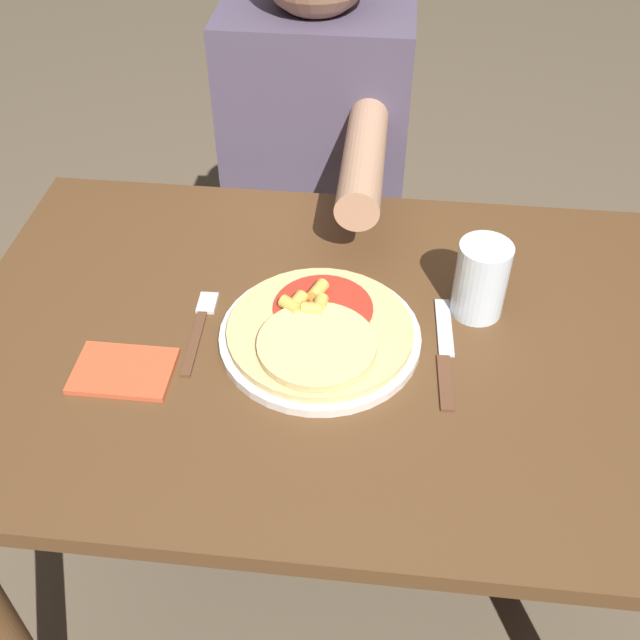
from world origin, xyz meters
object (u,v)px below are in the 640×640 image
at_px(plate, 320,337).
at_px(drinking_glass, 481,279).
at_px(person_diner, 317,163).
at_px(pizza, 319,331).
at_px(dining_table, 337,394).
at_px(fork, 200,326).
at_px(knife, 445,353).

relative_size(plate, drinking_glass, 2.42).
bearing_deg(person_diner, pizza, -83.39).
xyz_separation_m(dining_table, person_diner, (-0.09, 0.55, 0.08)).
distance_m(pizza, drinking_glass, 0.25).
bearing_deg(fork, dining_table, 1.45).
bearing_deg(fork, person_diner, 78.64).
bearing_deg(dining_table, person_diner, 99.50).
bearing_deg(knife, person_diner, 113.19).
height_order(fork, drinking_glass, drinking_glass).
xyz_separation_m(dining_table, plate, (-0.03, -0.01, 0.14)).
distance_m(plate, knife, 0.18).
xyz_separation_m(plate, drinking_glass, (0.23, 0.09, 0.05)).
height_order(fork, person_diner, person_diner).
xyz_separation_m(fork, person_diner, (0.11, 0.56, -0.06)).
height_order(knife, person_diner, person_diner).
height_order(plate, drinking_glass, drinking_glass).
relative_size(dining_table, person_diner, 0.93).
relative_size(fork, knife, 0.80).
xyz_separation_m(dining_table, knife, (0.15, -0.02, 0.13)).
relative_size(pizza, fork, 1.52).
bearing_deg(fork, pizza, -4.18).
bearing_deg(knife, plate, 176.78).
distance_m(dining_table, pizza, 0.16).
xyz_separation_m(dining_table, fork, (-0.20, -0.01, 0.13)).
height_order(dining_table, pizza, pizza).
height_order(pizza, knife, pizza).
bearing_deg(plate, person_diner, 96.78).
bearing_deg(pizza, plate, 79.53).
bearing_deg(knife, pizza, 178.55).
bearing_deg(pizza, person_diner, 96.61).
xyz_separation_m(drinking_glass, person_diner, (-0.29, 0.48, -0.11)).
bearing_deg(knife, fork, 177.19).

